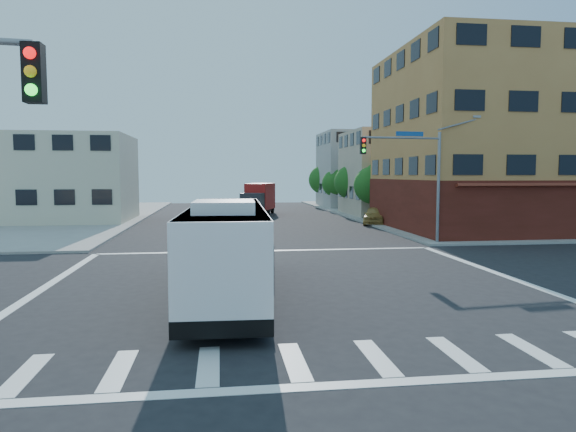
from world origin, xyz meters
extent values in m
plane|color=black|center=(0.00, 0.00, 0.00)|extent=(120.00, 120.00, 0.00)
cube|color=gray|center=(35.00, 35.00, 0.07)|extent=(50.00, 50.00, 0.15)
cube|color=#BC8143|center=(20.00, 18.50, 7.00)|extent=(18.00, 15.00, 14.00)
cube|color=#5D1D15|center=(20.00, 18.50, 2.00)|extent=(18.09, 15.08, 4.00)
cube|color=maroon|center=(20.00, 11.40, 3.60)|extent=(16.00, 1.60, 0.51)
cube|color=#BDAB90|center=(17.00, 34.00, 4.50)|extent=(12.00, 10.00, 9.00)
cube|color=#9C9C97|center=(17.00, 48.00, 5.00)|extent=(12.00, 10.00, 10.00)
cube|color=beige|center=(-17.00, 30.00, 4.00)|extent=(12.00, 10.00, 8.00)
cylinder|color=gray|center=(10.80, 10.80, 3.50)|extent=(0.18, 0.18, 7.00)
cylinder|color=gray|center=(8.30, 10.55, 6.60)|extent=(5.01, 0.62, 0.12)
cube|color=black|center=(5.80, 10.30, 6.10)|extent=(0.32, 0.30, 1.00)
sphere|color=#FF0C0C|center=(5.80, 10.13, 6.40)|extent=(0.20, 0.20, 0.20)
sphere|color=yellow|center=(5.80, 10.13, 6.10)|extent=(0.20, 0.20, 0.20)
sphere|color=#19FF33|center=(5.80, 10.13, 5.80)|extent=(0.20, 0.20, 0.20)
cube|color=navy|center=(8.80, 10.60, 6.85)|extent=(1.80, 0.22, 0.28)
cube|color=gray|center=(13.30, 11.05, 8.00)|extent=(0.50, 0.22, 0.14)
cube|color=black|center=(-5.80, -10.30, 6.10)|extent=(0.32, 0.30, 1.00)
sphere|color=#FF0C0C|center=(-5.80, -10.47, 6.40)|extent=(0.20, 0.20, 0.20)
sphere|color=yellow|center=(-5.80, -10.47, 6.10)|extent=(0.20, 0.20, 0.20)
sphere|color=#19FF33|center=(-5.80, -10.47, 5.80)|extent=(0.20, 0.20, 0.20)
cylinder|color=#332212|center=(11.80, 28.00, 0.96)|extent=(0.28, 0.28, 1.92)
sphere|color=#1C5317|center=(11.80, 28.00, 3.37)|extent=(3.60, 3.60, 3.60)
sphere|color=#1C5317|center=(12.20, 27.70, 4.27)|extent=(2.52, 2.52, 2.52)
cylinder|color=#332212|center=(11.80, 36.00, 1.00)|extent=(0.28, 0.28, 1.99)
sphere|color=#1C5317|center=(11.80, 36.00, 3.51)|extent=(3.80, 3.80, 3.80)
sphere|color=#1C5317|center=(12.20, 35.70, 4.46)|extent=(2.66, 2.66, 2.66)
cylinder|color=#332212|center=(11.80, 44.00, 0.94)|extent=(0.28, 0.28, 1.89)
sphere|color=#1C5317|center=(11.80, 44.00, 3.25)|extent=(3.40, 3.40, 3.40)
sphere|color=#1C5317|center=(12.20, 43.70, 4.10)|extent=(2.38, 2.38, 2.38)
cylinder|color=#332212|center=(11.80, 52.00, 1.01)|extent=(0.28, 0.28, 2.03)
sphere|color=#1C5317|center=(11.80, 52.00, 3.63)|extent=(4.00, 4.00, 4.00)
sphere|color=#1C5317|center=(12.20, 51.70, 4.63)|extent=(2.80, 2.80, 2.80)
cube|color=black|center=(-2.47, -1.04, 0.56)|extent=(3.03, 12.24, 0.46)
cube|color=white|center=(-2.47, -1.04, 1.79)|extent=(3.01, 12.22, 2.88)
cube|color=black|center=(-2.47, -1.04, 1.97)|extent=(3.05, 11.86, 1.26)
cube|color=black|center=(-2.25, 4.96, 1.87)|extent=(2.37, 0.15, 1.37)
cube|color=#E5590C|center=(-2.25, 4.99, 2.88)|extent=(1.93, 0.12, 0.28)
cube|color=white|center=(-2.47, -1.04, 3.18)|extent=(2.95, 11.97, 0.12)
cube|color=white|center=(-2.58, -4.08, 3.42)|extent=(1.88, 2.29, 0.36)
cube|color=#0E6F30|center=(-3.79, -1.50, 1.06)|extent=(0.22, 5.56, 0.28)
cube|color=#0E6F30|center=(-1.19, -1.60, 1.06)|extent=(0.22, 5.56, 0.28)
cylinder|color=black|center=(-3.54, 2.88, 0.53)|extent=(0.34, 1.06, 1.05)
cylinder|color=#99999E|center=(-3.68, 2.88, 0.53)|extent=(0.06, 0.53, 0.53)
cylinder|color=black|center=(-1.12, 2.79, 0.53)|extent=(0.34, 1.06, 1.05)
cylinder|color=#99999E|center=(-0.98, 2.79, 0.53)|extent=(0.06, 0.53, 0.53)
cylinder|color=black|center=(-3.81, -4.88, 0.53)|extent=(0.34, 1.06, 1.05)
cylinder|color=#99999E|center=(-3.96, -4.88, 0.53)|extent=(0.06, 0.53, 0.53)
cylinder|color=black|center=(-1.40, -4.97, 0.53)|extent=(0.34, 1.06, 1.05)
cylinder|color=#99999E|center=(-1.26, -4.97, 0.53)|extent=(0.06, 0.53, 0.53)
cube|color=#26262B|center=(0.63, 33.11, 1.23)|extent=(2.70, 2.64, 2.46)
cube|color=black|center=(0.36, 32.25, 1.61)|extent=(1.92, 0.67, 0.95)
cube|color=#A31614|center=(1.71, 36.55, 1.99)|extent=(3.76, 5.74, 2.84)
cube|color=black|center=(1.36, 35.46, 0.52)|extent=(4.26, 7.85, 0.28)
cylinder|color=black|center=(-0.27, 33.59, 0.47)|extent=(0.54, 0.98, 0.95)
cylinder|color=black|center=(1.63, 32.99, 0.47)|extent=(0.54, 0.98, 0.95)
cylinder|color=black|center=(0.56, 36.21, 0.47)|extent=(0.54, 0.98, 0.95)
cylinder|color=black|center=(2.46, 35.62, 0.47)|extent=(0.54, 0.98, 0.95)
cylinder|color=black|center=(1.27, 38.47, 0.47)|extent=(0.54, 0.98, 0.95)
cylinder|color=black|center=(3.17, 37.87, 0.47)|extent=(0.54, 0.98, 0.95)
imported|color=#B49043|center=(10.85, 24.04, 0.78)|extent=(3.36, 4.94, 1.56)
camera|label=1|loc=(-2.70, -19.63, 4.39)|focal=32.00mm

